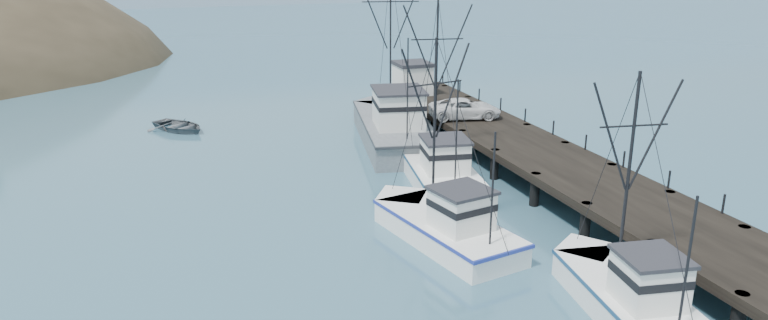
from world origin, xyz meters
TOP-DOWN VIEW (x-y plane):
  - pier at (14.00, 16.00)m, footprint 6.00×44.00m
  - distant_ridge at (10.00, 170.00)m, footprint 360.00×40.00m
  - distant_ridge_far at (-40.00, 185.00)m, footprint 180.00×25.00m
  - trawler_near at (8.67, -0.93)m, footprint 4.52×10.10m
  - trawler_mid at (4.38, 8.22)m, footprint 5.37×10.76m
  - trawler_far at (7.81, 16.87)m, footprint 5.37×11.75m
  - work_vessel at (8.14, 26.41)m, footprint 7.41×16.62m
  - pier_shed at (12.50, 33.74)m, footprint 3.00×3.20m
  - pickup_truck at (13.04, 24.11)m, footprint 5.82×3.57m
  - motorboat at (-7.41, 35.17)m, footprint 6.11×6.43m

SIDE VIEW (x-z plane):
  - distant_ridge at x=10.00m, z-range -13.00..13.00m
  - distant_ridge_far at x=-40.00m, z-range -9.00..9.00m
  - motorboat at x=-7.41m, z-range -0.54..0.54m
  - trawler_mid at x=4.38m, z-range -4.52..6.15m
  - trawler_near at x=8.67m, z-range -4.35..5.99m
  - trawler_far at x=7.81m, z-range -5.12..6.76m
  - work_vessel at x=8.14m, z-range -5.62..8.08m
  - pier at x=14.00m, z-range 0.69..2.69m
  - pickup_truck at x=13.04m, z-range 2.00..3.51m
  - pier_shed at x=12.50m, z-range 2.02..4.82m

